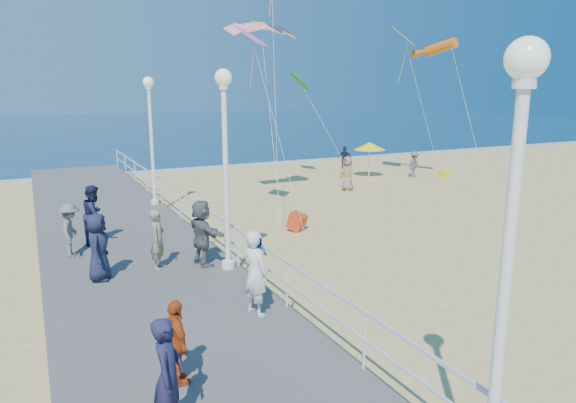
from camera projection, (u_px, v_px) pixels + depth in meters
name	position (u px, v px, depth m)	size (l,w,h in m)	color
ground	(385.00, 254.00, 16.54)	(160.00, 160.00, 0.00)	#E0C475
ocean	(105.00, 127.00, 73.25)	(160.00, 90.00, 0.05)	#0D2E50
surf_line	(197.00, 168.00, 34.42)	(160.00, 1.20, 0.04)	white
boardwalk	(150.00, 288.00, 13.20)	(5.00, 44.00, 0.40)	#68625E
railing	(238.00, 237.00, 14.06)	(0.05, 42.00, 0.55)	white
lamp_post_near	(510.00, 234.00, 5.56)	(0.44, 0.44, 5.32)	white
lamp_post_mid	(225.00, 150.00, 13.41)	(0.44, 0.44, 5.32)	white
lamp_post_far	(151.00, 128.00, 21.26)	(0.44, 0.44, 5.32)	white
woman_holding_toddler	(255.00, 273.00, 11.01)	(0.69, 0.45, 1.89)	white
toddler_held	(258.00, 254.00, 11.12)	(0.45, 0.35, 0.93)	#2D5EA9
spectator_0	(168.00, 376.00, 7.17)	(0.64, 0.42, 1.74)	#1E1C3E
spectator_2	(71.00, 230.00, 14.93)	(1.03, 0.59, 1.59)	slate
spectator_3	(177.00, 343.00, 8.40)	(0.86, 0.36, 1.47)	#B64116
spectator_4	(98.00, 247.00, 13.03)	(0.86, 0.56, 1.76)	#191F38
spectator_5	(202.00, 233.00, 14.19)	(1.72, 0.55, 1.85)	#5E5E63
spectator_6	(158.00, 239.00, 13.92)	(0.60, 0.39, 1.64)	gray
spectator_7	(94.00, 214.00, 16.20)	(0.91, 0.71, 1.88)	#1B1C3D
beach_walker_a	(414.00, 164.00, 30.95)	(1.02, 0.58, 1.57)	#5B5B60
beach_walker_b	(345.00, 158.00, 33.51)	(0.94, 0.39, 1.60)	#162132
beach_walker_c	(347.00, 173.00, 26.86)	(0.88, 0.57, 1.80)	gray
box_kite	(297.00, 223.00, 19.22)	(0.55, 0.55, 0.60)	red
beach_umbrella	(370.00, 146.00, 30.54)	(1.90, 1.90, 2.14)	white
beach_chair_left	(346.00, 175.00, 30.57)	(0.55, 0.55, 0.40)	#F7AD1A
beach_chair_right	(445.00, 175.00, 30.86)	(0.55, 0.55, 0.40)	yellow
kite_parafoil	(261.00, 26.00, 21.95)	(3.18, 0.90, 0.30)	red
kite_windsock	(441.00, 47.00, 27.52)	(0.56, 0.56, 2.96)	#D96012
kite_diamond_pink	(252.00, 37.00, 19.04)	(1.21, 1.21, 0.02)	#FB5CBE
kite_diamond_multi	(404.00, 37.00, 28.41)	(1.62, 1.62, 0.02)	#178CC5
kite_diamond_green	(299.00, 81.00, 29.26)	(1.38, 1.38, 0.02)	green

